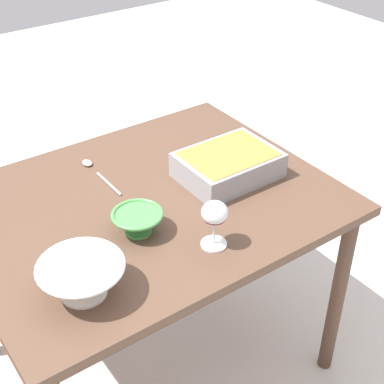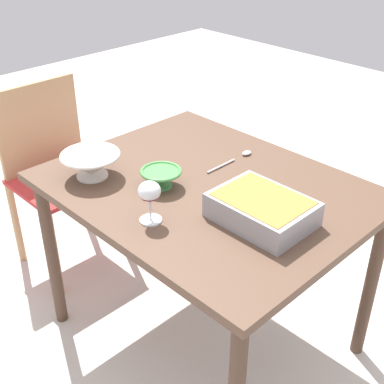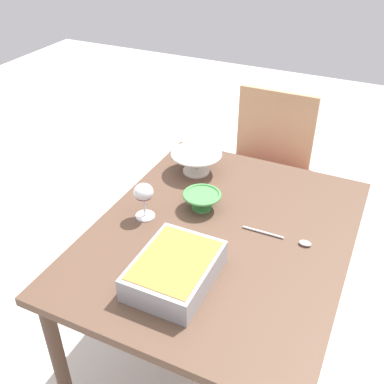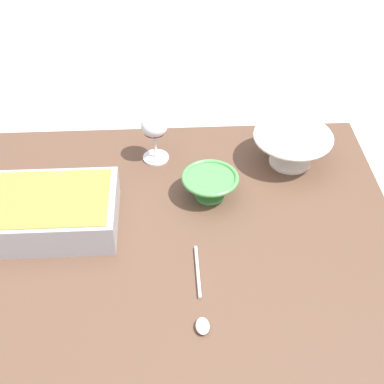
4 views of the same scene
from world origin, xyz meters
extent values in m
plane|color=beige|center=(0.00, 0.00, 0.00)|extent=(8.00, 8.00, 0.00)
cube|color=brown|center=(0.00, 0.00, 0.74)|extent=(1.14, 0.91, 0.03)
cylinder|color=#493427|center=(-0.52, -0.40, 0.36)|extent=(0.05, 0.05, 0.72)
cylinder|color=#493427|center=(-0.52, 0.40, 0.36)|extent=(0.05, 0.05, 0.72)
cylinder|color=white|center=(-0.04, 0.30, 0.76)|extent=(0.07, 0.07, 0.01)
cylinder|color=white|center=(-0.04, 0.30, 0.80)|extent=(0.01, 0.01, 0.08)
ellipsoid|color=white|center=(-0.04, 0.30, 0.87)|extent=(0.07, 0.07, 0.06)
ellipsoid|color=#4C0A19|center=(-0.04, 0.30, 0.86)|extent=(0.07, 0.07, 0.04)
cube|color=#99999E|center=(-0.29, 0.04, 0.80)|extent=(0.31, 0.23, 0.09)
cube|color=#B27A38|center=(-0.29, 0.04, 0.83)|extent=(0.28, 0.21, 0.02)
cylinder|color=white|center=(0.35, 0.26, 0.76)|extent=(0.12, 0.12, 0.01)
cone|color=white|center=(0.35, 0.26, 0.81)|extent=(0.22, 0.22, 0.08)
torus|color=white|center=(0.35, 0.26, 0.85)|extent=(0.22, 0.22, 0.01)
cylinder|color=#4C994C|center=(0.11, 0.13, 0.76)|extent=(0.08, 0.08, 0.01)
cone|color=#4C994C|center=(0.11, 0.13, 0.79)|extent=(0.14, 0.14, 0.06)
torus|color=#4C994C|center=(0.11, 0.13, 0.82)|extent=(0.15, 0.15, 0.01)
cylinder|color=silver|center=(0.06, -0.14, 0.76)|extent=(0.01, 0.15, 0.01)
ellipsoid|color=silver|center=(0.06, -0.29, 0.76)|extent=(0.03, 0.04, 0.01)
camera|label=1|loc=(0.73, 1.28, 1.79)|focal=53.50mm
camera|label=2|loc=(-1.14, 1.19, 1.70)|focal=48.57mm
camera|label=3|loc=(-1.22, -0.46, 1.81)|focal=42.56mm
camera|label=4|loc=(0.00, -1.00, 1.75)|focal=52.61mm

